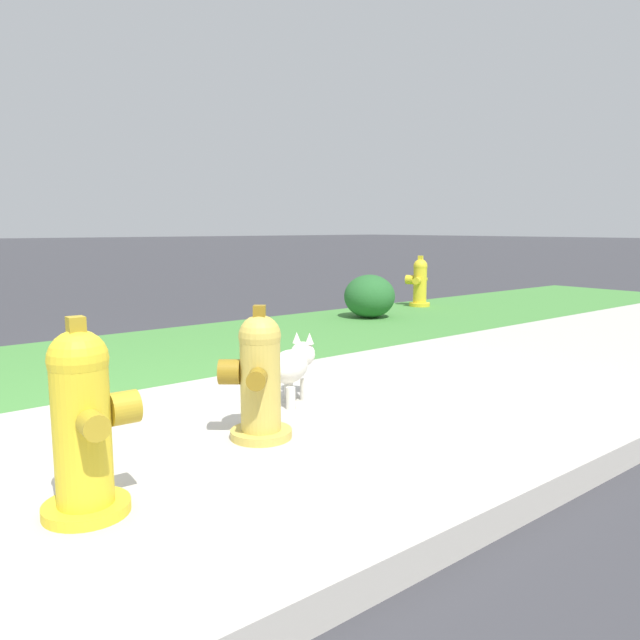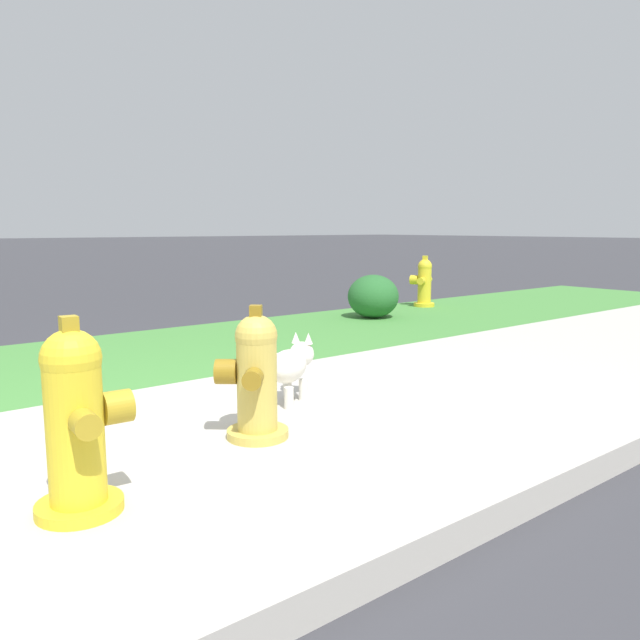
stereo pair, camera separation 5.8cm
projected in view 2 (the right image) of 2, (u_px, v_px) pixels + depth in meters
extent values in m
plane|color=#38383D|center=(153.00, 462.00, 2.71)|extent=(120.00, 120.00, 0.00)
cube|color=#BCB7AD|center=(153.00, 461.00, 2.71)|extent=(18.00, 2.36, 0.01)
cube|color=#47893D|center=(21.00, 370.00, 4.45)|extent=(18.00, 2.14, 0.01)
cube|color=#BCB7AD|center=(342.00, 573.00, 1.73)|extent=(18.00, 0.16, 0.12)
cylinder|color=yellow|center=(80.00, 508.00, 2.21)|extent=(0.30, 0.30, 0.05)
cylinder|color=yellow|center=(75.00, 431.00, 2.17)|extent=(0.20, 0.20, 0.52)
sphere|color=yellow|center=(71.00, 359.00, 2.13)|extent=(0.21, 0.21, 0.21)
cube|color=#B29323|center=(69.00, 324.00, 2.11)|extent=(0.06, 0.06, 0.06)
cylinder|color=#B29323|center=(64.00, 404.00, 2.28)|extent=(0.10, 0.10, 0.09)
cylinder|color=#B29323|center=(85.00, 424.00, 2.05)|extent=(0.10, 0.10, 0.09)
cylinder|color=#B29323|center=(117.00, 407.00, 2.24)|extent=(0.11, 0.13, 0.12)
cylinder|color=yellow|center=(424.00, 305.00, 8.00)|extent=(0.26, 0.26, 0.05)
cylinder|color=yellow|center=(424.00, 285.00, 7.96)|extent=(0.17, 0.17, 0.47)
sphere|color=yellow|center=(425.00, 266.00, 7.93)|extent=(0.18, 0.18, 0.18)
cube|color=yellow|center=(425.00, 258.00, 7.91)|extent=(0.07, 0.07, 0.06)
cylinder|color=yellow|center=(421.00, 281.00, 7.84)|extent=(0.12, 0.12, 0.09)
cylinder|color=yellow|center=(428.00, 279.00, 8.07)|extent=(0.12, 0.12, 0.09)
cylinder|color=yellow|center=(415.00, 280.00, 8.01)|extent=(0.15, 0.14, 0.12)
cylinder|color=gold|center=(258.00, 434.00, 3.00)|extent=(0.30, 0.30, 0.05)
cylinder|color=gold|center=(257.00, 383.00, 2.96)|extent=(0.19, 0.19, 0.46)
sphere|color=gold|center=(256.00, 336.00, 2.93)|extent=(0.20, 0.20, 0.20)
cube|color=olive|center=(256.00, 311.00, 2.91)|extent=(0.08, 0.08, 0.06)
cylinder|color=olive|center=(253.00, 379.00, 2.81)|extent=(0.13, 0.13, 0.09)
cylinder|color=olive|center=(260.00, 365.00, 3.09)|extent=(0.13, 0.13, 0.09)
cylinder|color=olive|center=(226.00, 372.00, 2.96)|extent=(0.15, 0.16, 0.12)
ellipsoid|color=silver|center=(288.00, 366.00, 3.55)|extent=(0.37, 0.32, 0.19)
sphere|color=silver|center=(302.00, 354.00, 3.72)|extent=(0.15, 0.15, 0.15)
sphere|color=black|center=(306.00, 353.00, 3.79)|extent=(0.03, 0.03, 0.03)
cone|color=silver|center=(296.00, 337.00, 3.73)|extent=(0.07, 0.07, 0.07)
cone|color=silver|center=(308.00, 338.00, 3.70)|extent=(0.07, 0.07, 0.07)
cylinder|color=silver|center=(287.00, 389.00, 3.68)|extent=(0.05, 0.05, 0.13)
cylinder|color=silver|center=(303.00, 390.00, 3.64)|extent=(0.05, 0.05, 0.13)
cylinder|color=silver|center=(272.00, 397.00, 3.49)|extent=(0.05, 0.05, 0.13)
cylinder|color=silver|center=(289.00, 399.00, 3.46)|extent=(0.05, 0.05, 0.13)
cylinder|color=silver|center=(274.00, 363.00, 3.37)|extent=(0.04, 0.04, 0.10)
ellipsoid|color=#28662D|center=(373.00, 296.00, 6.98)|extent=(0.57, 0.57, 0.49)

